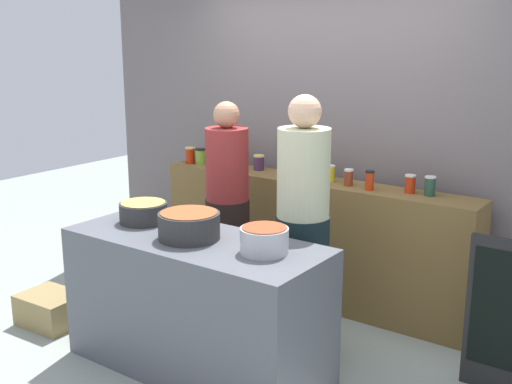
% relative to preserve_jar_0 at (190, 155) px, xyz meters
% --- Properties ---
extents(ground, '(12.00, 12.00, 0.00)m').
position_rel_preserve_jar_0_xyz_m(ground, '(1.21, -1.04, -1.07)').
color(ground, gray).
extents(storefront_wall, '(4.80, 0.12, 3.00)m').
position_rel_preserve_jar_0_xyz_m(storefront_wall, '(1.21, 0.41, 0.43)').
color(storefront_wall, slate).
rests_on(storefront_wall, ground).
extents(display_shelf, '(2.70, 0.36, 1.00)m').
position_rel_preserve_jar_0_xyz_m(display_shelf, '(1.21, 0.06, -0.57)').
color(display_shelf, brown).
rests_on(display_shelf, ground).
extents(prep_table, '(1.70, 0.70, 0.88)m').
position_rel_preserve_jar_0_xyz_m(prep_table, '(1.21, -1.34, -0.63)').
color(prep_table, '#50545D').
rests_on(prep_table, ground).
extents(preserve_jar_0, '(0.09, 0.09, 0.14)m').
position_rel_preserve_jar_0_xyz_m(preserve_jar_0, '(0.00, 0.00, 0.00)').
color(preserve_jar_0, '#AA260A').
rests_on(preserve_jar_0, display_shelf).
extents(preserve_jar_1, '(0.09, 0.09, 0.14)m').
position_rel_preserve_jar_0_xyz_m(preserve_jar_1, '(0.10, 0.02, -0.00)').
color(preserve_jar_1, olive).
rests_on(preserve_jar_1, display_shelf).
extents(preserve_jar_2, '(0.09, 0.09, 0.13)m').
position_rel_preserve_jar_0_xyz_m(preserve_jar_2, '(0.35, 0.09, -0.01)').
color(preserve_jar_2, '#D46805').
rests_on(preserve_jar_2, display_shelf).
extents(preserve_jar_3, '(0.07, 0.07, 0.11)m').
position_rel_preserve_jar_0_xyz_m(preserve_jar_3, '(0.47, 0.07, -0.02)').
color(preserve_jar_3, olive).
rests_on(preserve_jar_3, display_shelf).
extents(preserve_jar_4, '(0.09, 0.09, 0.13)m').
position_rel_preserve_jar_0_xyz_m(preserve_jar_4, '(0.67, 0.12, -0.01)').
color(preserve_jar_4, '#45264B').
rests_on(preserve_jar_4, display_shelf).
extents(preserve_jar_5, '(0.08, 0.08, 0.10)m').
position_rel_preserve_jar_0_xyz_m(preserve_jar_5, '(1.01, 0.05, -0.02)').
color(preserve_jar_5, '#3C562F').
rests_on(preserve_jar_5, display_shelf).
extents(preserve_jar_6, '(0.07, 0.07, 0.11)m').
position_rel_preserve_jar_0_xyz_m(preserve_jar_6, '(1.17, 0.10, -0.02)').
color(preserve_jar_6, '#8F4914').
rests_on(preserve_jar_6, display_shelf).
extents(preserve_jar_7, '(0.08, 0.08, 0.11)m').
position_rel_preserve_jar_0_xyz_m(preserve_jar_7, '(1.26, 0.08, -0.02)').
color(preserve_jar_7, '#591946').
rests_on(preserve_jar_7, display_shelf).
extents(preserve_jar_8, '(0.08, 0.08, 0.13)m').
position_rel_preserve_jar_0_xyz_m(preserve_jar_8, '(1.36, 0.09, -0.01)').
color(preserve_jar_8, gold).
rests_on(preserve_jar_8, display_shelf).
extents(preserve_jar_9, '(0.07, 0.07, 0.13)m').
position_rel_preserve_jar_0_xyz_m(preserve_jar_9, '(1.55, 0.04, -0.01)').
color(preserve_jar_9, brown).
rests_on(preserve_jar_9, display_shelf).
extents(preserve_jar_10, '(0.07, 0.07, 0.14)m').
position_rel_preserve_jar_0_xyz_m(preserve_jar_10, '(1.74, 0.00, 0.00)').
color(preserve_jar_10, '#BD310F').
rests_on(preserve_jar_10, display_shelf).
extents(preserve_jar_11, '(0.08, 0.08, 0.13)m').
position_rel_preserve_jar_0_xyz_m(preserve_jar_11, '(2.01, 0.10, -0.01)').
color(preserve_jar_11, '#BA2D0F').
rests_on(preserve_jar_11, display_shelf).
extents(preserve_jar_12, '(0.08, 0.08, 0.14)m').
position_rel_preserve_jar_0_xyz_m(preserve_jar_12, '(2.16, 0.10, -0.00)').
color(preserve_jar_12, '#254836').
rests_on(preserve_jar_12, display_shelf).
extents(cooking_pot_left, '(0.32, 0.32, 0.14)m').
position_rel_preserve_jar_0_xyz_m(cooking_pot_left, '(0.70, -1.27, -0.12)').
color(cooking_pot_left, '#2D2D2D').
rests_on(cooking_pot_left, prep_table).
extents(cooking_pot_center, '(0.38, 0.38, 0.17)m').
position_rel_preserve_jar_0_xyz_m(cooking_pot_center, '(1.18, -1.36, -0.11)').
color(cooking_pot_center, '#2D2D2D').
rests_on(cooking_pot_center, prep_table).
extents(cooking_pot_right, '(0.28, 0.28, 0.15)m').
position_rel_preserve_jar_0_xyz_m(cooking_pot_right, '(1.71, -1.30, -0.11)').
color(cooking_pot_right, '#B7B7BC').
rests_on(cooking_pot_right, prep_table).
extents(cook_with_tongs, '(0.34, 0.34, 1.64)m').
position_rel_preserve_jar_0_xyz_m(cook_with_tongs, '(0.80, -0.49, -0.33)').
color(cook_with_tongs, black).
rests_on(cook_with_tongs, ground).
extents(cook_in_cap, '(0.36, 0.36, 1.75)m').
position_rel_preserve_jar_0_xyz_m(cook_in_cap, '(1.62, -0.73, -0.28)').
color(cook_in_cap, black).
rests_on(cook_in_cap, ground).
extents(bread_crate, '(0.46, 0.37, 0.24)m').
position_rel_preserve_jar_0_xyz_m(bread_crate, '(-0.11, -1.49, -0.96)').
color(bread_crate, olive).
rests_on(bread_crate, ground).
extents(chalkboard_sign, '(0.46, 0.05, 0.97)m').
position_rel_preserve_jar_0_xyz_m(chalkboard_sign, '(2.88, -0.49, -0.58)').
color(chalkboard_sign, black).
rests_on(chalkboard_sign, ground).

